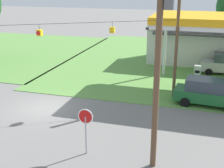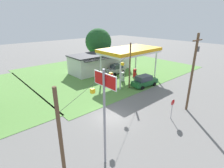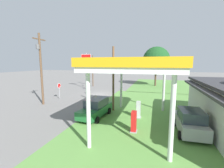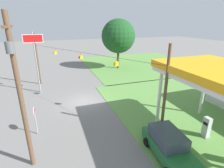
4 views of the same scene
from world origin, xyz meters
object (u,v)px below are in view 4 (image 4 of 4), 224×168
(car_at_pumps_front, at_px, (168,145))
(stop_sign_overhead, at_px, (35,51))
(tree_west_verge, at_px, (118,36))
(utility_pole_main, at_px, (19,90))
(stop_sign_roadside, at_px, (35,115))
(fuel_pump_near, at_px, (206,128))

(car_at_pumps_front, bearing_deg, stop_sign_overhead, -145.90)
(tree_west_verge, bearing_deg, utility_pole_main, -33.67)
(stop_sign_overhead, distance_m, utility_pole_main, 13.50)
(stop_sign_roadside, height_order, stop_sign_overhead, stop_sign_overhead)
(fuel_pump_near, relative_size, utility_pole_main, 0.19)
(stop_sign_overhead, relative_size, utility_pole_main, 0.82)
(stop_sign_roadside, distance_m, stop_sign_overhead, 10.63)
(fuel_pump_near, xyz_separation_m, stop_sign_roadside, (-5.07, -13.07, 0.97))
(stop_sign_overhead, height_order, utility_pole_main, utility_pole_main)
(stop_sign_roadside, height_order, tree_west_verge, tree_west_verge)
(stop_sign_roadside, bearing_deg, tree_west_verge, -38.18)
(stop_sign_roadside, distance_m, utility_pole_main, 5.00)
(fuel_pump_near, relative_size, car_at_pumps_front, 0.36)
(fuel_pump_near, bearing_deg, utility_pole_main, -96.56)
(fuel_pump_near, relative_size, tree_west_verge, 0.18)
(fuel_pump_near, height_order, utility_pole_main, utility_pole_main)
(car_at_pumps_front, xyz_separation_m, stop_sign_overhead, (-15.90, -8.74, 4.57))
(stop_sign_roadside, bearing_deg, fuel_pump_near, -111.19)
(fuel_pump_near, bearing_deg, tree_west_verge, 176.25)
(car_at_pumps_front, height_order, stop_sign_overhead, stop_sign_overhead)
(fuel_pump_near, xyz_separation_m, utility_pole_main, (-1.52, -13.20, 4.50))
(utility_pole_main, bearing_deg, tree_west_verge, 146.33)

